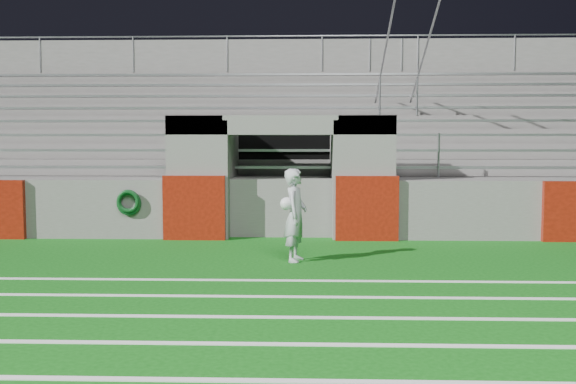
{
  "coord_description": "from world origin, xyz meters",
  "views": [
    {
      "loc": [
        0.6,
        -10.31,
        2.03
      ],
      "look_at": [
        0.2,
        1.8,
        1.1
      ],
      "focal_mm": 40.0,
      "sensor_mm": 36.0,
      "label": 1
    }
  ],
  "objects": [
    {
      "name": "goalkeeper_with_ball",
      "position": [
        0.36,
        0.59,
        0.8
      ],
      "size": [
        0.5,
        0.64,
        1.59
      ],
      "color": "#AAAEB4",
      "rests_on": "ground"
    },
    {
      "name": "field_markings",
      "position": [
        0.0,
        -5.0,
        0.01
      ],
      "size": [
        28.0,
        8.09,
        0.01
      ],
      "color": "white",
      "rests_on": "ground"
    },
    {
      "name": "ground",
      "position": [
        0.0,
        0.0,
        0.0
      ],
      "size": [
        90.0,
        90.0,
        0.0
      ],
      "primitive_type": "plane",
      "color": "#0D530F",
      "rests_on": "ground"
    },
    {
      "name": "stadium_structure",
      "position": [
        0.0,
        7.97,
        1.49
      ],
      "size": [
        26.0,
        8.48,
        5.42
      ],
      "color": "#615F5C",
      "rests_on": "ground"
    },
    {
      "name": "hose_coil",
      "position": [
        -3.18,
        2.93,
        0.79
      ],
      "size": [
        0.53,
        0.15,
        0.55
      ],
      "color": "#0C3C1A",
      "rests_on": "ground"
    }
  ]
}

